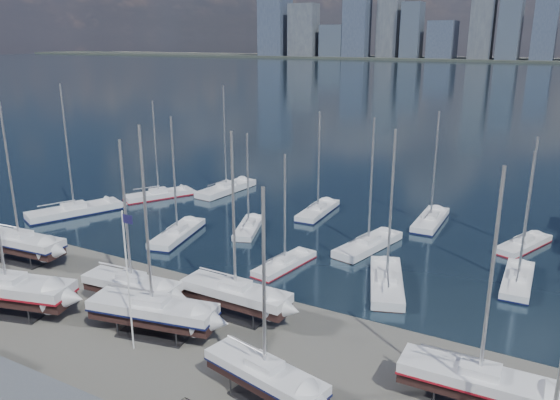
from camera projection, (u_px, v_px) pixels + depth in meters
The scene contains 25 objects.
ground at pixel (166, 336), 42.63m from camera, with size 1400.00×1400.00×0.00m, color #605E59.
water at pixel (533, 80), 302.78m from camera, with size 1400.00×600.00×0.40m, color #1A2A3C.
far_shore at pixel (559, 61), 520.58m from camera, with size 1400.00×80.00×2.20m, color #2D332D.
skyline at pixel (555, 19), 508.13m from camera, with size 639.14×43.80×107.69m.
sailboat_cradle_0 at pixel (20, 242), 56.31m from camera, with size 10.43×3.71×16.49m.
sailboat_cradle_1 at pixel (7, 289), 45.63m from camera, with size 11.94×6.08×18.39m.
sailboat_cradle_2 at pixel (132, 285), 46.80m from camera, with size 9.08×3.23×14.65m.
sailboat_cradle_3 at pixel (153, 311), 42.21m from camera, with size 10.64×4.85×16.56m.
sailboat_cradle_4 at pixel (236, 294), 45.09m from camera, with size 9.60×2.84×15.63m.
sailboat_cradle_5 at pixel (265, 375), 34.37m from camera, with size 9.08×4.26×14.29m.
sailboat_cradle_6 at pixel (479, 382), 33.54m from camera, with size 9.78×2.97×15.72m.
sailboat_moored_0 at pixel (75, 212), 71.78m from camera, with size 7.88×12.25×17.82m.
sailboat_moored_1 at pixel (159, 196), 79.34m from camera, with size 7.11×9.95×14.70m.
sailboat_moored_2 at pixel (226, 190), 82.36m from camera, with size 4.05×11.22×16.59m.
sailboat_moored_3 at pixel (178, 235), 63.58m from camera, with size 4.90×10.28×14.81m.
sailboat_moored_4 at pixel (249, 228), 65.79m from camera, with size 5.03×8.52×12.43m.
sailboat_moored_5 at pixel (318, 212), 72.12m from camera, with size 3.09×9.57×14.13m.
sailboat_moored_6 at pixel (285, 265), 55.28m from camera, with size 3.49×8.46×12.28m.
sailboat_moored_7 at pixel (368, 246), 60.18m from camera, with size 4.95×10.43×15.19m.
sailboat_moored_8 at pixel (430, 221), 68.28m from camera, with size 2.99×9.91×14.73m.
sailboat_moored_9 at pixel (386, 284), 50.95m from camera, with size 6.21×10.67×15.56m.
sailboat_moored_10 at pixel (517, 281), 51.47m from camera, with size 2.80×9.05×13.42m.
sailboat_moored_11 at pixel (523, 245), 60.41m from camera, with size 5.43×9.02×13.05m.
car_b at pixel (35, 398), 34.24m from camera, with size 1.43×4.11×1.35m, color gray.
flagpole at pixel (128, 273), 39.12m from camera, with size 0.97×0.12×10.86m.
Camera 1 is at (26.08, -38.81, 22.37)m, focal length 35.00 mm.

